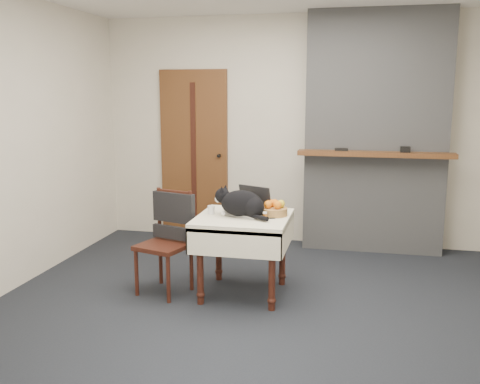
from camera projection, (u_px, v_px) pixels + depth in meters
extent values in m
plane|color=black|center=(263.00, 304.00, 4.46)|extent=(4.50, 4.50, 0.00)
cube|color=beige|center=(294.00, 131.00, 6.13)|extent=(4.50, 0.02, 2.60)
cube|color=beige|center=(12.00, 143.00, 4.69)|extent=(0.02, 4.00, 2.60)
cube|color=brown|center=(194.00, 155.00, 6.42)|extent=(0.82, 0.05, 2.00)
cube|color=#39180F|center=(193.00, 155.00, 6.39)|extent=(0.06, 0.01, 1.70)
cylinder|color=black|center=(219.00, 156.00, 6.31)|extent=(0.04, 0.06, 0.04)
cube|color=gray|center=(375.00, 133.00, 5.80)|extent=(1.50, 0.30, 2.60)
cube|color=brown|center=(375.00, 154.00, 5.60)|extent=(1.62, 0.18, 0.05)
cube|color=black|center=(341.00, 149.00, 5.67)|extent=(0.14, 0.04, 0.03)
cube|color=black|center=(405.00, 149.00, 5.53)|extent=(0.10, 0.07, 0.06)
cylinder|color=#39180F|center=(200.00, 267.00, 4.41)|extent=(0.06, 0.06, 0.64)
sphere|color=#39180F|center=(201.00, 295.00, 4.45)|extent=(0.07, 0.07, 0.07)
cylinder|color=#39180F|center=(272.00, 272.00, 4.28)|extent=(0.06, 0.06, 0.64)
sphere|color=#39180F|center=(272.00, 301.00, 4.33)|extent=(0.07, 0.07, 0.07)
cylinder|color=#39180F|center=(219.00, 247.00, 4.99)|extent=(0.06, 0.06, 0.64)
sphere|color=#39180F|center=(219.00, 271.00, 5.03)|extent=(0.07, 0.07, 0.07)
cylinder|color=#39180F|center=(282.00, 251.00, 4.86)|extent=(0.06, 0.06, 0.64)
sphere|color=#39180F|center=(282.00, 276.00, 4.90)|extent=(0.07, 0.07, 0.07)
cube|color=beige|center=(243.00, 219.00, 4.57)|extent=(0.78, 0.78, 0.06)
cube|color=beige|center=(233.00, 244.00, 4.22)|extent=(0.78, 0.01, 0.22)
cube|color=beige|center=(252.00, 221.00, 4.96)|extent=(0.78, 0.01, 0.22)
cube|color=beige|center=(200.00, 229.00, 4.67)|extent=(0.01, 0.78, 0.22)
cube|color=beige|center=(288.00, 234.00, 4.51)|extent=(0.01, 0.78, 0.22)
cube|color=#B7B7BC|center=(246.00, 214.00, 4.60)|extent=(0.38, 0.33, 0.02)
cube|color=black|center=(246.00, 212.00, 4.60)|extent=(0.30, 0.25, 0.00)
cube|color=black|center=(255.00, 198.00, 4.69)|extent=(0.31, 0.18, 0.22)
cube|color=#97B0DC|center=(255.00, 198.00, 4.69)|extent=(0.29, 0.16, 0.20)
ellipsoid|color=black|center=(242.00, 203.00, 4.53)|extent=(0.39, 0.27, 0.23)
ellipsoid|color=black|center=(253.00, 207.00, 4.49)|extent=(0.22, 0.23, 0.18)
sphere|color=black|center=(223.00, 196.00, 4.59)|extent=(0.15, 0.15, 0.13)
ellipsoid|color=white|center=(218.00, 199.00, 4.61)|extent=(0.07, 0.08, 0.06)
ellipsoid|color=white|center=(226.00, 207.00, 4.59)|extent=(0.07, 0.08, 0.09)
cone|color=black|center=(222.00, 189.00, 4.54)|extent=(0.05, 0.06, 0.05)
cone|color=black|center=(226.00, 188.00, 4.60)|extent=(0.05, 0.06, 0.05)
cylinder|color=black|center=(258.00, 217.00, 4.40)|extent=(0.19, 0.13, 0.04)
sphere|color=white|center=(223.00, 213.00, 4.56)|extent=(0.04, 0.04, 0.04)
sphere|color=white|center=(228.00, 211.00, 4.64)|extent=(0.04, 0.04, 0.04)
cylinder|color=silver|center=(211.00, 210.00, 4.64)|extent=(0.06, 0.06, 0.07)
cylinder|color=#AC5715|center=(265.00, 217.00, 4.40)|extent=(0.03, 0.03, 0.06)
cylinder|color=silver|center=(265.00, 213.00, 4.39)|extent=(0.04, 0.04, 0.01)
cylinder|color=#AE7746|center=(274.00, 212.00, 4.58)|extent=(0.23, 0.23, 0.07)
sphere|color=#FF6015|center=(268.00, 205.00, 4.55)|extent=(0.07, 0.07, 0.07)
sphere|color=#FF6015|center=(278.00, 205.00, 4.53)|extent=(0.07, 0.07, 0.07)
sphere|color=#FF6015|center=(275.00, 203.00, 4.62)|extent=(0.07, 0.07, 0.07)
sphere|color=yellow|center=(281.00, 204.00, 4.59)|extent=(0.07, 0.07, 0.07)
sphere|color=#FF6015|center=(270.00, 203.00, 4.62)|extent=(0.07, 0.07, 0.07)
cube|color=black|center=(270.00, 216.00, 4.54)|extent=(0.15, 0.02, 0.01)
cube|color=#39180F|center=(164.00, 246.00, 4.64)|extent=(0.50, 0.50, 0.04)
cylinder|color=#39180F|center=(136.00, 272.00, 4.62)|extent=(0.03, 0.03, 0.43)
cylinder|color=#39180F|center=(168.00, 278.00, 4.45)|extent=(0.03, 0.03, 0.43)
cylinder|color=#39180F|center=(161.00, 261.00, 4.91)|extent=(0.03, 0.03, 0.43)
cylinder|color=#39180F|center=(191.00, 267.00, 4.75)|extent=(0.03, 0.03, 0.43)
cylinder|color=#39180F|center=(159.00, 213.00, 4.82)|extent=(0.03, 0.03, 0.47)
cylinder|color=#39180F|center=(191.00, 218.00, 4.66)|extent=(0.03, 0.03, 0.47)
cube|color=#39180F|center=(174.00, 205.00, 4.73)|extent=(0.33, 0.12, 0.27)
cube|color=black|center=(174.00, 207.00, 4.72)|extent=(0.42, 0.17, 0.27)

